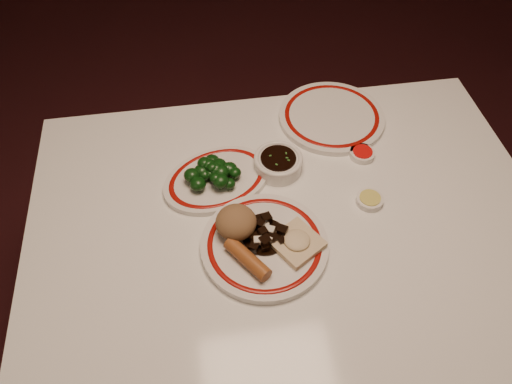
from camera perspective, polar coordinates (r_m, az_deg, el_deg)
The scene contains 13 objects.
ground at distance 1.81m, azimuth 2.65°, elevation -17.81°, with size 7.00×7.00×0.00m, color black.
dining_table at distance 1.22m, azimuth 3.75°, elevation -6.10°, with size 1.20×0.90×0.75m.
main_plate at distance 1.10m, azimuth 0.97°, elevation -6.09°, with size 0.31×0.31×0.02m.
rice_mound at distance 1.08m, azimuth -2.30°, elevation -3.47°, with size 0.09×0.09×0.07m, color olive.
spring_roll at distance 1.05m, azimuth -0.98°, elevation -7.64°, with size 0.03×0.03×0.12m, color #985425.
fried_wonton at distance 1.08m, azimuth 4.69°, elevation -5.74°, with size 0.13×0.13×0.03m.
stirfry_heap at distance 1.09m, azimuth 0.93°, elevation -4.87°, with size 0.11×0.10×0.03m.
broccoli_plate at distance 1.22m, azimuth -4.46°, elevation 1.49°, with size 0.32×0.30×0.02m.
broccoli_pile at distance 1.20m, azimuth -4.88°, elevation 2.35°, with size 0.14×0.11×0.05m.
soy_bowl at distance 1.24m, azimuth 2.54°, elevation 3.26°, with size 0.12×0.12×0.04m.
sweet_sour_dish at distance 1.30m, azimuth 12.04°, elevation 4.30°, with size 0.06×0.06×0.02m.
mustard_dish at distance 1.21m, azimuth 12.85°, elevation -0.89°, with size 0.06×0.06×0.02m.
far_plate at distance 1.39m, azimuth 8.63°, elevation 8.51°, with size 0.36×0.36×0.02m.
Camera 1 is at (-0.18, -0.66, 1.67)m, focal length 35.00 mm.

